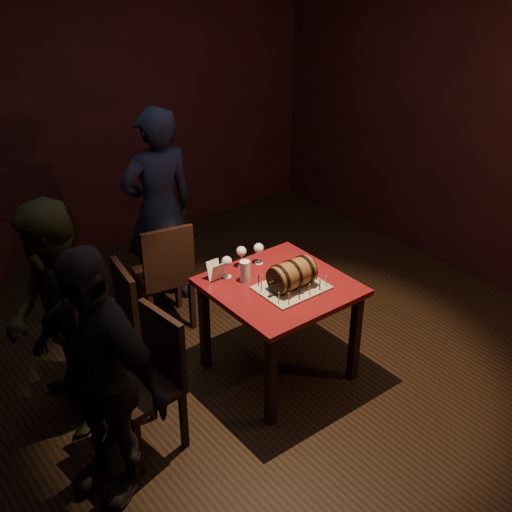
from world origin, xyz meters
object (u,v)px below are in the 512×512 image
chair_back (166,271)px  wine_glass_right (259,249)px  pub_table (279,298)px  pint_of_ale (245,271)px  wine_glass_left (227,262)px  person_left_front (97,378)px  chair_left_front (152,374)px  person_left_rear (58,321)px  barrel_cake (292,275)px  person_back (159,210)px  wine_glass_mid (241,252)px  chair_left_rear (114,324)px

chair_back → wine_glass_right: bearing=-58.8°
pub_table → pint_of_ale: (-0.16, 0.19, 0.18)m
wine_glass_left → person_left_front: bearing=-157.5°
chair_back → pint_of_ale: bearing=-77.3°
chair_left_front → chair_back: bearing=55.5°
pub_table → wine_glass_left: (-0.23, 0.30, 0.23)m
pub_table → pint_of_ale: pint_of_ale is taller
wine_glass_left → person_left_rear: 1.17m
barrel_cake → person_back: size_ratio=0.21×
wine_glass_mid → chair_left_rear: chair_left_rear is taller
barrel_cake → chair_left_rear: size_ratio=0.38×
pub_table → person_back: size_ratio=0.53×
person_left_rear → chair_left_rear: bearing=113.0°
chair_left_front → person_left_front: (-0.40, -0.15, 0.27)m
wine_glass_left → chair_left_rear: 0.87m
wine_glass_left → pint_of_ale: size_ratio=1.07×
wine_glass_left → person_back: size_ratio=0.09×
chair_left_rear → wine_glass_right: bearing=-13.5°
person_back → person_left_rear: size_ratio=1.09×
wine_glass_right → chair_left_rear: size_ratio=0.17×
person_left_front → barrel_cake: bearing=74.4°
wine_glass_mid → chair_back: bearing=113.8°
wine_glass_left → wine_glass_mid: bearing=18.8°
wine_glass_mid → person_back: bearing=94.8°
pint_of_ale → chair_back: chair_back is taller
wine_glass_mid → chair_left_front: bearing=-157.5°
chair_back → chair_left_front: (-0.71, -1.03, 0.00)m
person_back → wine_glass_right: bearing=105.7°
chair_left_front → person_back: (0.90, 1.41, 0.33)m
wine_glass_mid → chair_left_front: chair_left_front is taller
chair_back → chair_left_rear: size_ratio=1.00×
pub_table → person_left_front: bearing=-171.9°
wine_glass_mid → wine_glass_left: bearing=-161.2°
wine_glass_right → chair_left_front: 1.22m
chair_left_front → person_left_front: person_left_front is taller
chair_left_rear → chair_left_front: 0.62m
pint_of_ale → person_left_front: size_ratio=0.09×
person_left_front → person_back: bearing=120.3°
wine_glass_right → person_back: size_ratio=0.09×
chair_left_rear → person_back: 1.20m
person_left_rear → chair_left_front: bearing=41.4°
barrel_cake → person_left_rear: bearing=159.0°
pint_of_ale → chair_back: (-0.18, 0.79, -0.30)m
person_left_front → wine_glass_mid: bearing=92.0°
person_left_front → pint_of_ale: bearing=86.8°
person_left_rear → pub_table: bearing=79.0°
pint_of_ale → person_left_front: 1.34m
person_back → person_left_front: 2.03m
pint_of_ale → wine_glass_right: bearing=30.8°
chair_left_rear → person_back: bearing=43.4°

